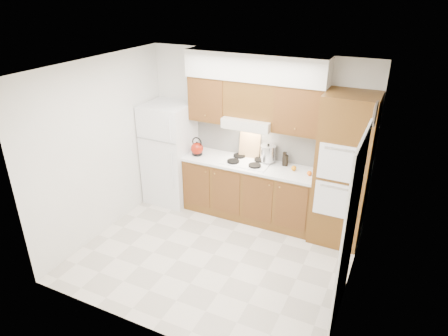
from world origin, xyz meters
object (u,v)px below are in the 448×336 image
Objects in this scene: stock_pot at (268,153)px; fridge at (170,154)px; kettle at (197,149)px; oven_cabinet at (343,171)px.

fridge is at bearing -173.22° from stock_pot.
kettle is at bearing -2.07° from fridge.
oven_cabinet reaches higher than stock_pot.
kettle is 0.83× the size of stock_pot.
fridge is 0.58m from kettle.
oven_cabinet reaches higher than kettle.
kettle is (0.54, -0.02, 0.19)m from fridge.
oven_cabinet is 10.80× the size of kettle.
oven_cabinet reaches higher than fridge.
stock_pot is at bearing 172.00° from oven_cabinet.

